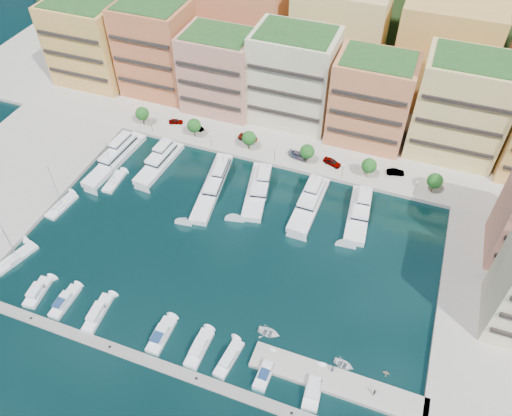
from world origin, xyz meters
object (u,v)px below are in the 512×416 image
object	(u,v)px
lamppost_4	(416,186)
yacht_4	(310,201)
cruiser_4	(161,335)
car_2	(248,138)
lamppost_2	(275,153)
tender_3	(386,373)
lamppost_3	(343,169)
car_5	(395,172)
tree_5	(435,181)
tree_1	(194,126)
yacht_3	(258,188)
lamppost_0	(151,124)
lamppost_1	(211,138)
yacht_5	(359,211)
tree_2	(249,138)
tree_3	(307,151)
tree_0	(142,114)
cruiser_5	(199,349)
tree_4	(369,166)
yacht_1	(160,161)
person_1	(374,392)
cruiser_6	(229,359)
car_0	(176,121)
cruiser_0	(38,292)
yacht_0	(117,156)
tender_0	(269,333)
cruiser_7	(266,372)
person_0	(333,369)
sailboat_1	(62,207)
car_3	(299,155)
yacht_2	(214,183)
car_4	(332,162)
cruiser_8	(313,389)
sailboat_0	(16,258)
tender_2	(344,365)
cruiser_2	(98,313)

from	to	relation	value
lamppost_4	yacht_4	size ratio (longest dim) A/B	0.21
cruiser_4	car_2	bearing A→B (deg)	95.35
lamppost_2	tender_3	distance (m)	61.50
lamppost_3	car_5	size ratio (longest dim) A/B	0.95
tree_5	cruiser_4	xyz separation A→B (m)	(-43.94, -58.10, -4.17)
tree_1	yacht_3	size ratio (longest dim) A/B	0.28
lamppost_0	lamppost_1	world-z (taller)	same
lamppost_4	yacht_5	bearing A→B (deg)	-136.60
tree_2	car_5	world-z (taller)	tree_2
tree_3	car_5	size ratio (longest dim) A/B	1.27
tree_0	cruiser_5	world-z (taller)	tree_0
lamppost_4	yacht_3	world-z (taller)	yacht_3
tree_2	tree_4	size ratio (longest dim) A/B	1.00
yacht_1	yacht_5	xyz separation A→B (m)	(52.91, -0.08, 0.12)
person_1	cruiser_6	bearing A→B (deg)	-35.65
tree_0	yacht_1	world-z (taller)	tree_0
car_0	cruiser_0	bearing A→B (deg)	159.64
yacht_0	car_0	world-z (taller)	yacht_0
lamppost_1	tender_0	bearing A→B (deg)	-55.29
yacht_1	cruiser_7	xyz separation A→B (m)	(45.43, -45.31, -0.52)
tender_0	person_0	size ratio (longest dim) A/B	2.45
cruiser_6	sailboat_1	world-z (taller)	sailboat_1
tree_4	tree_5	distance (m)	16.00
sailboat_1	car_3	distance (m)	60.77
cruiser_7	tree_5	bearing A→B (deg)	68.70
yacht_0	tender_3	world-z (taller)	yacht_0
tree_1	cruiser_0	distance (m)	58.85
yacht_2	car_4	xyz separation A→B (m)	(25.89, 17.49, 0.62)
cruiser_8	tender_0	world-z (taller)	cruiser_8
tree_4	sailboat_0	bearing A→B (deg)	-141.96
car_4	yacht_2	bearing A→B (deg)	143.00
lamppost_2	person_0	distance (m)	59.13
yacht_4	tender_0	world-z (taller)	yacht_4
tree_5	cruiser_7	xyz separation A→B (m)	(-22.65, -58.10, -4.17)
tree_5	tree_4	bearing A→B (deg)	180.00
yacht_3	car_2	world-z (taller)	yacht_3
cruiser_0	car_2	distance (m)	65.89
lamppost_0	lamppost_1	bearing A→B (deg)	0.00
tender_2	car_3	bearing A→B (deg)	33.94
car_4	tree_4	bearing A→B (deg)	-80.74
cruiser_8	sailboat_1	xyz separation A→B (m)	(-69.31, 22.77, -0.24)
yacht_0	cruiser_2	distance (m)	48.14
cruiser_0	yacht_3	bearing A→B (deg)	54.21
tree_4	yacht_4	world-z (taller)	tree_4
tree_1	person_1	bearing A→B (deg)	-42.67
car_2	tree_1	bearing A→B (deg)	106.91
yacht_0	tender_3	distance (m)	85.42
person_1	tender_0	bearing A→B (deg)	-55.11
lamppost_0	sailboat_1	distance (m)	33.92
yacht_1	tender_3	bearing A→B (deg)	-29.79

